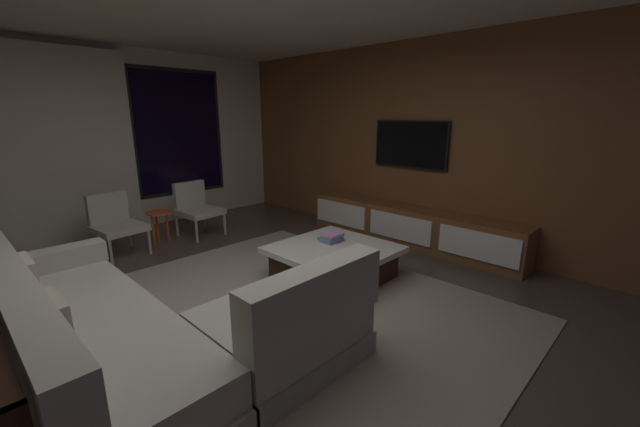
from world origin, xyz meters
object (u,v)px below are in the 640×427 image
Objects in this scene: sectional_couch at (143,334)px; accent_chair_by_curtain at (115,221)px; side_stool at (159,218)px; media_console at (411,227)px; mounted_tv at (410,144)px; coffee_table at (334,262)px; book_stack_on_coffee_table at (332,237)px; accent_chair_near_window at (196,206)px.

sectional_couch reaches higher than accent_chair_by_curtain.
media_console reaches higher than side_stool.
sectional_couch is 2.27× the size of mounted_tv.
coffee_table is at bearing -71.97° from side_stool.
book_stack_on_coffee_table is at bearing -68.49° from side_stool.
side_stool is 0.15× the size of media_console.
sectional_couch is at bearing -115.69° from side_stool.
sectional_couch reaches higher than coffee_table.
coffee_table is (2.07, 0.11, -0.10)m from sectional_couch.
mounted_tv reaches higher than accent_chair_by_curtain.
side_stool is 3.45m from media_console.
book_stack_on_coffee_table is 0.08× the size of media_console.
mounted_tv is at bearing -49.89° from accent_chair_near_window.
accent_chair_near_window is 0.58m from side_stool.
media_console is (3.62, 0.10, -0.04)m from sectional_couch.
book_stack_on_coffee_table is 0.32× the size of accent_chair_by_curtain.
book_stack_on_coffee_table is at bearing -81.61° from accent_chair_near_window.
sectional_couch is 3.21× the size of accent_chair_by_curtain.
side_stool is 0.42× the size of mounted_tv.
coffee_table is at bearing 3.13° from sectional_couch.
coffee_table is 1.49× the size of accent_chair_near_window.
accent_chair_near_window is (-0.35, 2.39, 0.03)m from book_stack_on_coffee_table.
coffee_table is at bearing -174.02° from mounted_tv.
mounted_tv is at bearing 4.44° from sectional_couch.
coffee_table is 0.37× the size of media_console.
accent_chair_near_window is at bearing 125.20° from media_console.
book_stack_on_coffee_table is at bearing -57.82° from accent_chair_by_curtain.
side_stool is at bearing -176.52° from accent_chair_near_window.
sectional_couch is at bearing -124.71° from accent_chair_near_window.
coffee_table is at bearing -130.10° from book_stack_on_coffee_table.
side_stool is at bearing 133.38° from media_console.
sectional_couch is 2.70m from accent_chair_by_curtain.
mounted_tv is (3.81, 0.30, 1.06)m from sectional_couch.
accent_chair_by_curtain is (-1.13, -0.03, 0.00)m from accent_chair_near_window.
sectional_couch reaches higher than media_console.
accent_chair_by_curtain is at bearing 139.36° from media_console.
side_stool is (0.55, -0.00, -0.06)m from accent_chair_by_curtain.
accent_chair_by_curtain is at bearing -178.31° from accent_chair_near_window.
sectional_couch is 5.43× the size of side_stool.
coffee_table is 2.86m from accent_chair_by_curtain.
accent_chair_near_window is (-0.24, 2.53, 0.25)m from coffee_table.
media_console is at bearing -46.62° from side_stool.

